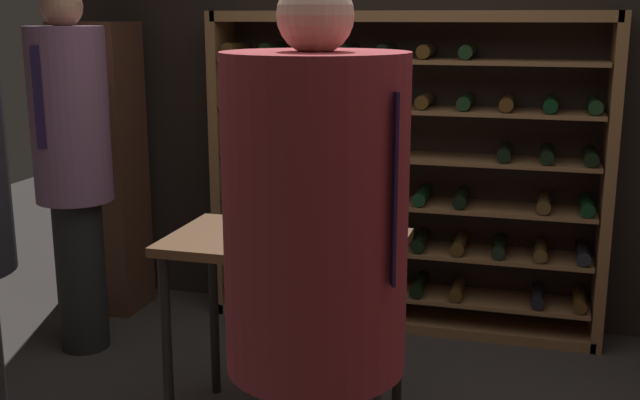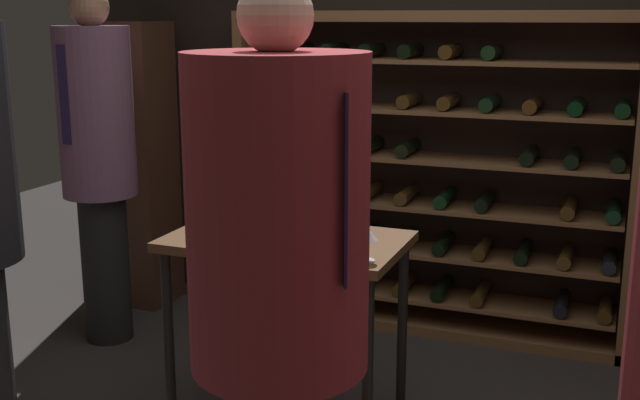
% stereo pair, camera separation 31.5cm
% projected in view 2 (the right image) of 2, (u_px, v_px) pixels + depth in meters
% --- Properties ---
extents(back_wall, '(4.70, 0.10, 2.65)m').
position_uv_depth(back_wall, '(445.00, 101.00, 4.56)').
color(back_wall, black).
rests_on(back_wall, ground).
extents(wine_rack, '(2.29, 0.32, 1.84)m').
position_uv_depth(wine_rack, '(426.00, 179.00, 4.48)').
color(wine_rack, brown).
rests_on(wine_rack, ground).
extents(tasting_table, '(1.00, 0.60, 0.89)m').
position_uv_depth(tasting_table, '(287.00, 263.00, 3.36)').
color(tasting_table, brown).
rests_on(tasting_table, ground).
extents(person_bystander_dark_jacket, '(0.51, 0.51, 1.91)m').
position_uv_depth(person_bystander_dark_jacket, '(279.00, 290.00, 2.23)').
color(person_bystander_dark_jacket, '#303030').
rests_on(person_bystander_dark_jacket, ground).
extents(person_guest_khaki, '(0.41, 0.42, 1.96)m').
position_uv_depth(person_guest_khaki, '(98.00, 151.00, 4.28)').
color(person_guest_khaki, black).
rests_on(person_guest_khaki, ground).
extents(display_cabinet, '(0.44, 0.36, 1.78)m').
position_uv_depth(display_cabinet, '(135.00, 165.00, 4.95)').
color(display_cabinet, '#4C2D1E').
rests_on(display_cabinet, ground).
extents(wine_bottle_amber_reserve, '(0.08, 0.08, 0.36)m').
position_uv_depth(wine_bottle_amber_reserve, '(275.00, 215.00, 3.15)').
color(wine_bottle_amber_reserve, '#4C3314').
rests_on(wine_bottle_amber_reserve, tasting_table).
extents(wine_bottle_black_capsule, '(0.08, 0.08, 0.40)m').
position_uv_depth(wine_bottle_black_capsule, '(344.00, 204.00, 3.30)').
color(wine_bottle_black_capsule, black).
rests_on(wine_bottle_black_capsule, tasting_table).
extents(wine_glass_stemmed_center, '(0.08, 0.08, 0.16)m').
position_uv_depth(wine_glass_stemmed_center, '(287.00, 203.00, 3.42)').
color(wine_glass_stemmed_center, silver).
rests_on(wine_glass_stemmed_center, tasting_table).
extents(wine_glass_stemmed_right, '(0.09, 0.09, 0.14)m').
position_uv_depth(wine_glass_stemmed_right, '(366.00, 235.00, 2.98)').
color(wine_glass_stemmed_right, silver).
rests_on(wine_glass_stemmed_right, tasting_table).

